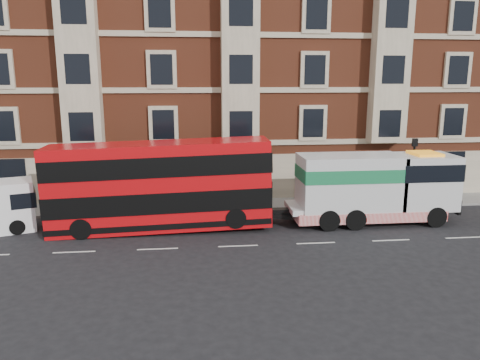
# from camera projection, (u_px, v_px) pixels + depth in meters

# --- Properties ---
(ground) EXTENTS (120.00, 120.00, 0.00)m
(ground) POSITION_uv_depth(u_px,v_px,m) (238.00, 246.00, 23.47)
(ground) COLOR black
(ground) RESTS_ON ground
(sidewalk) EXTENTS (90.00, 3.00, 0.15)m
(sidewalk) POSITION_uv_depth(u_px,v_px,m) (227.00, 205.00, 30.75)
(sidewalk) COLOR slate
(sidewalk) RESTS_ON ground
(victorian_terrace) EXTENTS (45.00, 12.00, 20.40)m
(victorian_terrace) POSITION_uv_depth(u_px,v_px,m) (225.00, 54.00, 35.97)
(victorian_terrace) COLOR brown
(victorian_terrace) RESTS_ON ground
(lamp_post_west) EXTENTS (0.35, 0.15, 4.35)m
(lamp_post_west) POSITION_uv_depth(u_px,v_px,m) (129.00, 172.00, 28.31)
(lamp_post_west) COLOR black
(lamp_post_west) RESTS_ON sidewalk
(lamp_post_east) EXTENTS (0.35, 0.15, 4.35)m
(lamp_post_east) POSITION_uv_depth(u_px,v_px,m) (413.00, 167.00, 30.17)
(lamp_post_east) COLOR black
(lamp_post_east) RESTS_ON sidewalk
(double_decker_bus) EXTENTS (12.01, 2.76, 4.86)m
(double_decker_bus) POSITION_uv_depth(u_px,v_px,m) (160.00, 184.00, 25.56)
(double_decker_bus) COLOR red
(double_decker_bus) RESTS_ON ground
(tow_truck) EXTENTS (9.62, 2.84, 4.01)m
(tow_truck) POSITION_uv_depth(u_px,v_px,m) (372.00, 187.00, 26.90)
(tow_truck) COLOR silver
(tow_truck) RESTS_ON ground
(pedestrian) EXTENTS (0.81, 0.77, 1.86)m
(pedestrian) POSITION_uv_depth(u_px,v_px,m) (18.00, 197.00, 28.93)
(pedestrian) COLOR #1B2736
(pedestrian) RESTS_ON sidewalk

